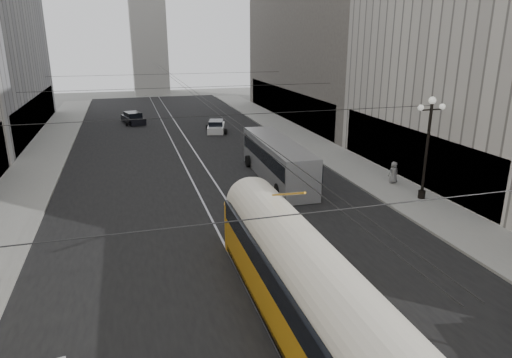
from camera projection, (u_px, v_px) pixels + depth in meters
road at (190, 158)px, 38.84m from camera, size 20.00×85.00×0.02m
sidewalk_left at (43, 157)px, 38.86m from camera, size 4.00×72.00×0.15m
sidewalk_right at (305, 140)px, 45.19m from camera, size 4.00×72.00×0.15m
rail_left at (181, 159)px, 38.64m from camera, size 0.12×85.00×0.04m
rail_right at (198, 157)px, 39.04m from camera, size 0.12×85.00×0.04m
distant_tower at (146, 5)px, 77.90m from camera, size 6.00×6.00×31.36m
lamppost_right_mid at (428, 143)px, 27.75m from camera, size 1.86×0.44×6.37m
catenary at (190, 90)px, 36.18m from camera, size 25.00×72.00×0.23m
streetcar at (305, 285)px, 15.66m from camera, size 2.65×16.47×3.61m
city_bus at (277, 159)px, 32.66m from camera, size 2.62×11.17×2.82m
sedan_white_far at (216, 127)px, 49.15m from camera, size 2.62×4.34×1.28m
sedan_dark_far at (133, 118)px, 53.96m from camera, size 2.83×4.63×1.36m
pedestrian_sidewalk_right at (394, 172)px, 31.60m from camera, size 0.77×0.51×1.52m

